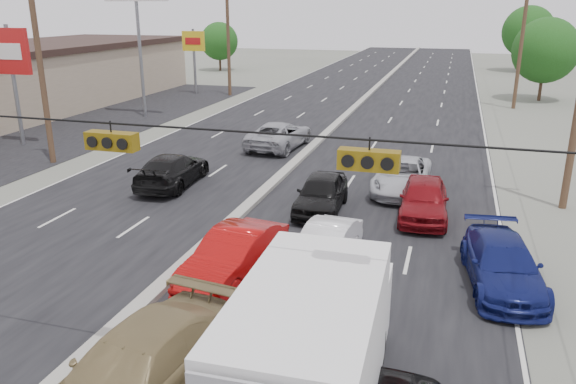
% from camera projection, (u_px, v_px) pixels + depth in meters
% --- Properties ---
extents(ground, '(200.00, 200.00, 0.00)m').
position_uv_depth(ground, '(79.00, 367.00, 12.99)').
color(ground, '#606356').
rests_on(ground, ground).
extents(road_surface, '(20.00, 160.00, 0.02)m').
position_uv_depth(road_surface, '(339.00, 123.00, 40.30)').
color(road_surface, black).
rests_on(road_surface, ground).
extents(center_median, '(0.50, 160.00, 0.20)m').
position_uv_depth(center_median, '(339.00, 121.00, 40.27)').
color(center_median, gray).
rests_on(center_median, ground).
extents(parking_lot, '(10.00, 42.00, 0.02)m').
position_uv_depth(parking_lot, '(93.00, 123.00, 40.34)').
color(parking_lot, black).
rests_on(parking_lot, ground).
extents(utility_pole_left_b, '(1.60, 0.30, 10.00)m').
position_uv_depth(utility_pole_left_b, '(40.00, 65.00, 28.42)').
color(utility_pole_left_b, '#422D1E').
rests_on(utility_pole_left_b, ground).
extents(utility_pole_left_c, '(1.60, 0.30, 10.00)m').
position_uv_depth(utility_pole_left_c, '(228.00, 39.00, 51.17)').
color(utility_pole_left_c, '#422D1E').
rests_on(utility_pole_left_c, ground).
extents(utility_pole_right_c, '(1.60, 0.30, 10.00)m').
position_uv_depth(utility_pole_right_c, '(521.00, 44.00, 44.42)').
color(utility_pole_right_c, '#422D1E').
rests_on(utility_pole_right_c, ground).
extents(traffic_signals, '(25.00, 0.30, 0.54)m').
position_uv_depth(traffic_signals, '(107.00, 139.00, 10.89)').
color(traffic_signals, black).
rests_on(traffic_signals, ground).
extents(pole_sign_mid, '(2.60, 0.25, 7.00)m').
position_uv_depth(pole_sign_mid, '(11.00, 58.00, 32.36)').
color(pole_sign_mid, slate).
rests_on(pole_sign_mid, ground).
extents(pole_sign_far, '(2.20, 0.25, 6.00)m').
position_uv_depth(pole_sign_far, '(194.00, 47.00, 52.34)').
color(pole_sign_far, slate).
rests_on(pole_sign_far, ground).
extents(tree_left_far, '(4.80, 4.80, 6.12)m').
position_uv_depth(tree_left_far, '(219.00, 41.00, 72.38)').
color(tree_left_far, '#382619').
rests_on(tree_left_far, ground).
extents(tree_right_mid, '(5.60, 5.60, 7.14)m').
position_uv_depth(tree_right_mid, '(546.00, 50.00, 48.54)').
color(tree_right_mid, '#382619').
rests_on(tree_right_mid, ground).
extents(tree_right_far, '(6.40, 6.40, 8.16)m').
position_uv_depth(tree_right_far, '(528.00, 32.00, 70.83)').
color(tree_right_far, '#382619').
rests_on(tree_right_far, ground).
extents(box_truck, '(2.50, 6.70, 3.37)m').
position_uv_depth(box_truck, '(315.00, 351.00, 10.63)').
color(box_truck, black).
rests_on(box_truck, ground).
extents(tan_sedan, '(3.01, 5.87, 1.63)m').
position_uv_depth(tan_sedan, '(136.00, 373.00, 11.47)').
color(tan_sedan, olive).
rests_on(tan_sedan, ground).
extents(red_sedan, '(2.22, 4.79, 1.52)m').
position_uv_depth(red_sedan, '(234.00, 256.00, 16.98)').
color(red_sedan, '#A30A0A').
rests_on(red_sedan, ground).
extents(queue_car_a, '(1.96, 4.49, 1.51)m').
position_uv_depth(queue_car_a, '(321.00, 194.00, 22.66)').
color(queue_car_a, black).
rests_on(queue_car_a, ground).
extents(queue_car_b, '(1.79, 4.13, 1.32)m').
position_uv_depth(queue_car_b, '(326.00, 246.00, 17.91)').
color(queue_car_b, white).
rests_on(queue_car_b, ground).
extents(queue_car_c, '(2.43, 5.22, 1.45)m').
position_uv_depth(queue_car_c, '(402.00, 176.00, 25.11)').
color(queue_car_c, '#BABDC3').
rests_on(queue_car_c, ground).
extents(queue_car_d, '(2.59, 5.06, 1.40)m').
position_uv_depth(queue_car_d, '(503.00, 265.00, 16.52)').
color(queue_car_d, navy).
rests_on(queue_car_d, ground).
extents(queue_car_e, '(2.03, 4.64, 1.56)m').
position_uv_depth(queue_car_e, '(424.00, 199.00, 21.93)').
color(queue_car_e, maroon).
rests_on(queue_car_e, ground).
extents(oncoming_near, '(2.44, 5.27, 1.49)m').
position_uv_depth(oncoming_near, '(172.00, 170.00, 25.94)').
color(oncoming_near, black).
rests_on(oncoming_near, ground).
extents(oncoming_far, '(3.01, 5.72, 1.54)m').
position_uv_depth(oncoming_far, '(279.00, 135.00, 32.92)').
color(oncoming_far, '#A0A2A8').
rests_on(oncoming_far, ground).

